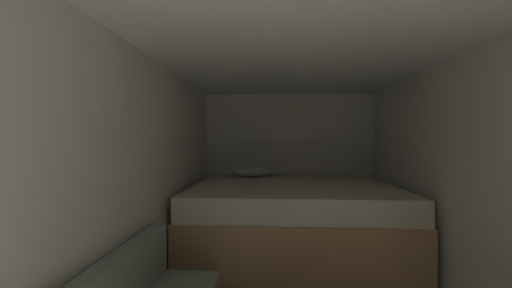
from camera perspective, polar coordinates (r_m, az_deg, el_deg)
wall_back at (r=4.79m, az=6.25°, el=-3.32°), size 2.70×0.05×2.12m
wall_left at (r=2.60m, az=-21.55°, el=-6.98°), size 0.05×4.83×2.12m
wall_right at (r=2.83m, az=37.17°, el=-6.45°), size 0.05×4.83×2.12m
ceiling_slab at (r=2.46m, az=9.28°, el=18.23°), size 2.70×4.83×0.05m
bed at (r=3.89m, az=6.93°, el=-13.78°), size 2.48×1.89×1.02m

